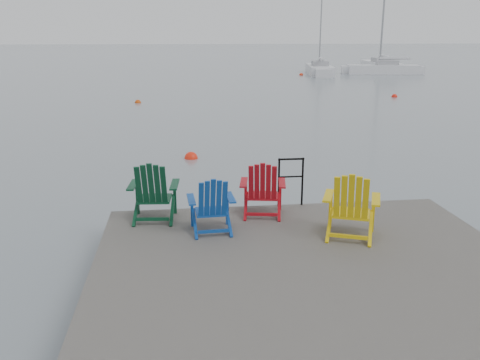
{
  "coord_description": "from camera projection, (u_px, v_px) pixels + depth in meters",
  "views": [
    {
      "loc": [
        -1.75,
        -6.28,
        3.54
      ],
      "look_at": [
        -0.61,
        3.04,
        0.85
      ],
      "focal_mm": 38.0,
      "sensor_mm": 36.0,
      "label": 1
    }
  ],
  "objects": [
    {
      "name": "sailboat_near",
      "position": [
        319.0,
        70.0,
        47.38
      ],
      "size": [
        3.41,
        8.11,
        10.94
      ],
      "rotation": [
        0.0,
        0.0,
        -0.18
      ],
      "color": "silver",
      "rests_on": "ground"
    },
    {
      "name": "handrail",
      "position": [
        291.0,
        177.0,
        9.25
      ],
      "size": [
        0.48,
        0.04,
        0.9
      ],
      "color": "black",
      "rests_on": "dock"
    },
    {
      "name": "ground",
      "position": [
        309.0,
        295.0,
        7.17
      ],
      "size": [
        400.0,
        400.0,
        0.0
      ],
      "primitive_type": "plane",
      "color": "slate",
      "rests_on": "ground"
    },
    {
      "name": "chair_yellow",
      "position": [
        351.0,
        204.0,
        7.77
      ],
      "size": [
        1.03,
        0.99,
        1.07
      ],
      "rotation": [
        0.0,
        0.0,
        -0.38
      ],
      "color": "#DDB70C",
      "rests_on": "dock"
    },
    {
      "name": "buoy_b",
      "position": [
        138.0,
        103.0,
        27.4
      ],
      "size": [
        0.33,
        0.33,
        0.33
      ],
      "primitive_type": "sphere",
      "color": "#C5430B",
      "rests_on": "ground"
    },
    {
      "name": "chair_red",
      "position": [
        263.0,
        188.0,
        8.74
      ],
      "size": [
        0.88,
        0.83,
        0.98
      ],
      "rotation": [
        0.0,
        0.0,
        -0.18
      ],
      "color": "#A70C15",
      "rests_on": "dock"
    },
    {
      "name": "chair_blue",
      "position": [
        212.0,
        204.0,
        8.0
      ],
      "size": [
        0.76,
        0.71,
        0.93
      ],
      "rotation": [
        0.0,
        0.0,
        0.05
      ],
      "color": "navy",
      "rests_on": "dock"
    },
    {
      "name": "chair_green",
      "position": [
        153.0,
        191.0,
        8.5
      ],
      "size": [
        0.88,
        0.82,
        1.04
      ],
      "rotation": [
        0.0,
        0.0,
        -0.08
      ],
      "color": "#0A3720",
      "rests_on": "dock"
    },
    {
      "name": "buoy_d",
      "position": [
        301.0,
        75.0,
        46.16
      ],
      "size": [
        0.37,
        0.37,
        0.37
      ],
      "primitive_type": "sphere",
      "color": "#F42F0E",
      "rests_on": "ground"
    },
    {
      "name": "dock",
      "position": [
        310.0,
        273.0,
        7.07
      ],
      "size": [
        6.0,
        5.0,
        1.4
      ],
      "color": "#2E2C29",
      "rests_on": "ground"
    },
    {
      "name": "sailboat_mid",
      "position": [
        380.0,
        66.0,
        53.61
      ],
      "size": [
        3.7,
        9.32,
        12.44
      ],
      "rotation": [
        0.0,
        0.0,
        -0.15
      ],
      "color": "white",
      "rests_on": "ground"
    },
    {
      "name": "sailboat_far",
      "position": [
        383.0,
        70.0,
        47.69
      ],
      "size": [
        6.74,
        2.81,
        9.28
      ],
      "rotation": [
        0.0,
        0.0,
        1.4
      ],
      "color": "silver",
      "rests_on": "ground"
    },
    {
      "name": "buoy_c",
      "position": [
        394.0,
        97.0,
        29.95
      ],
      "size": [
        0.35,
        0.35,
        0.35
      ],
      "primitive_type": "sphere",
      "color": "red",
      "rests_on": "ground"
    },
    {
      "name": "buoy_a",
      "position": [
        191.0,
        158.0,
        15.09
      ],
      "size": [
        0.4,
        0.4,
        0.4
      ],
      "primitive_type": "sphere",
      "color": "red",
      "rests_on": "ground"
    }
  ]
}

